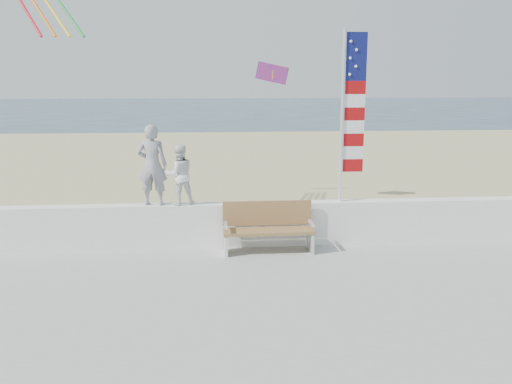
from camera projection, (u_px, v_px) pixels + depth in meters
ground at (254, 288)px, 9.44m from camera, size 220.00×220.00×0.00m
sand at (231, 188)px, 18.21m from camera, size 90.00×40.00×0.08m
seawall at (246, 224)px, 11.26m from camera, size 30.00×0.35×0.90m
adult at (152, 165)px, 10.85m from camera, size 0.64×0.47×1.64m
child at (180, 175)px, 10.94m from camera, size 0.70×0.61×1.23m
bench at (268, 227)px, 10.85m from camera, size 1.80×0.57×1.00m
flag at (349, 109)px, 10.97m from camera, size 0.50×0.08×3.50m
parafoil_kite at (273, 73)px, 14.69m from camera, size 0.94×0.43×0.62m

